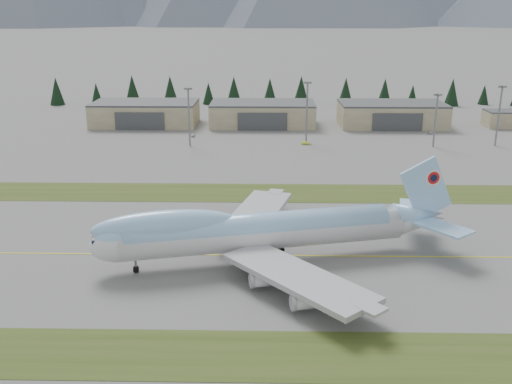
{
  "coord_description": "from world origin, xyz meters",
  "views": [
    {
      "loc": [
        -12.58,
        -114.68,
        51.05
      ],
      "look_at": [
        -15.4,
        20.7,
        8.0
      ],
      "focal_mm": 40.0,
      "sensor_mm": 36.0,
      "label": 1
    }
  ],
  "objects_px": {
    "hangar_left": "(145,113)",
    "hangar_right": "(392,114)",
    "service_vehicle_c": "(430,134)",
    "boeing_747_freighter": "(261,230)",
    "hangar_center": "(263,114)",
    "service_vehicle_b": "(306,144)",
    "service_vehicle_a": "(193,137)"
  },
  "relations": [
    {
      "from": "boeing_747_freighter",
      "to": "hangar_right",
      "type": "relative_size",
      "value": 1.67
    },
    {
      "from": "service_vehicle_b",
      "to": "service_vehicle_c",
      "type": "height_order",
      "value": "service_vehicle_b"
    },
    {
      "from": "hangar_center",
      "to": "hangar_right",
      "type": "distance_m",
      "value": 60.0
    },
    {
      "from": "hangar_right",
      "to": "service_vehicle_b",
      "type": "bearing_deg",
      "value": -136.15
    },
    {
      "from": "boeing_747_freighter",
      "to": "hangar_center",
      "type": "relative_size",
      "value": 1.67
    },
    {
      "from": "boeing_747_freighter",
      "to": "hangar_center",
      "type": "height_order",
      "value": "boeing_747_freighter"
    },
    {
      "from": "hangar_center",
      "to": "service_vehicle_a",
      "type": "xyz_separation_m",
      "value": [
        -29.32,
        -26.87,
        -5.39
      ]
    },
    {
      "from": "service_vehicle_a",
      "to": "hangar_right",
      "type": "bearing_deg",
      "value": 20.43
    },
    {
      "from": "hangar_right",
      "to": "service_vehicle_a",
      "type": "distance_m",
      "value": 93.43
    },
    {
      "from": "hangar_left",
      "to": "hangar_right",
      "type": "bearing_deg",
      "value": 0.0
    },
    {
      "from": "service_vehicle_a",
      "to": "service_vehicle_c",
      "type": "distance_m",
      "value": 102.92
    },
    {
      "from": "hangar_left",
      "to": "service_vehicle_b",
      "type": "distance_m",
      "value": 83.49
    },
    {
      "from": "boeing_747_freighter",
      "to": "hangar_center",
      "type": "xyz_separation_m",
      "value": [
        -1.04,
        152.54,
        -1.55
      ]
    },
    {
      "from": "hangar_center",
      "to": "service_vehicle_a",
      "type": "relative_size",
      "value": 14.0
    },
    {
      "from": "service_vehicle_a",
      "to": "hangar_left",
      "type": "bearing_deg",
      "value": 137.39
    },
    {
      "from": "service_vehicle_c",
      "to": "hangar_center",
      "type": "bearing_deg",
      "value": 171.2
    },
    {
      "from": "hangar_center",
      "to": "service_vehicle_c",
      "type": "xyz_separation_m",
      "value": [
        73.29,
        -18.99,
        -5.39
      ]
    },
    {
      "from": "boeing_747_freighter",
      "to": "service_vehicle_b",
      "type": "distance_m",
      "value": 113.43
    },
    {
      "from": "hangar_left",
      "to": "service_vehicle_c",
      "type": "height_order",
      "value": "hangar_left"
    },
    {
      "from": "service_vehicle_b",
      "to": "boeing_747_freighter",
      "type": "bearing_deg",
      "value": -176.97
    },
    {
      "from": "service_vehicle_c",
      "to": "service_vehicle_a",
      "type": "bearing_deg",
      "value": -169.88
    },
    {
      "from": "hangar_left",
      "to": "hangar_center",
      "type": "xyz_separation_m",
      "value": [
        55.0,
        0.0,
        0.0
      ]
    },
    {
      "from": "service_vehicle_b",
      "to": "service_vehicle_a",
      "type": "bearing_deg",
      "value": 85.31
    },
    {
      "from": "hangar_center",
      "to": "boeing_747_freighter",
      "type": "bearing_deg",
      "value": -89.61
    },
    {
      "from": "hangar_right",
      "to": "service_vehicle_b",
      "type": "height_order",
      "value": "hangar_right"
    },
    {
      "from": "hangar_left",
      "to": "hangar_right",
      "type": "relative_size",
      "value": 1.0
    },
    {
      "from": "service_vehicle_b",
      "to": "service_vehicle_c",
      "type": "bearing_deg",
      "value": -57.24
    },
    {
      "from": "boeing_747_freighter",
      "to": "hangar_left",
      "type": "height_order",
      "value": "boeing_747_freighter"
    },
    {
      "from": "boeing_747_freighter",
      "to": "hangar_right",
      "type": "distance_m",
      "value": 163.54
    },
    {
      "from": "service_vehicle_b",
      "to": "hangar_left",
      "type": "bearing_deg",
      "value": 72.38
    },
    {
      "from": "hangar_left",
      "to": "service_vehicle_a",
      "type": "height_order",
      "value": "hangar_left"
    },
    {
      "from": "service_vehicle_a",
      "to": "boeing_747_freighter",
      "type": "bearing_deg",
      "value": -72.73
    }
  ]
}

